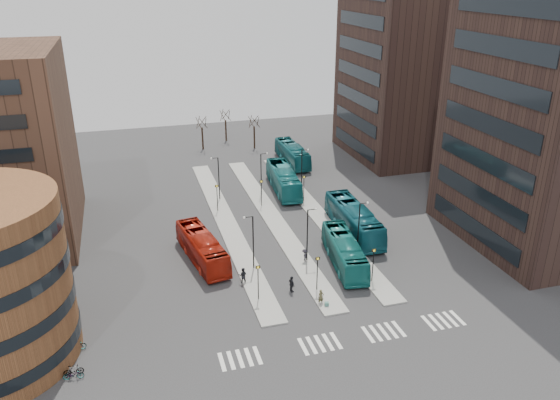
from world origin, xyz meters
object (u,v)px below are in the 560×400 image
object	(u,v)px
commuter_a	(243,275)
teal_bus_c	(354,220)
teal_bus_b	(283,180)
commuter_c	(305,256)
bicycle_mid	(73,370)
red_bus	(202,248)
suitcase	(327,305)
teal_bus_a	(344,251)
traveller	(321,297)
teal_bus_d	(292,154)
bicycle_near	(73,374)
bicycle_far	(76,347)
commuter_b	(292,284)

from	to	relation	value
commuter_a	teal_bus_c	bearing A→B (deg)	-133.58
teal_bus_b	commuter_c	distance (m)	21.32
bicycle_mid	red_bus	bearing A→B (deg)	-40.59
suitcase	teal_bus_b	xyz separation A→B (m)	(4.57, 29.74, 1.47)
teal_bus_a	teal_bus_b	distance (m)	22.55
suitcase	traveller	xyz separation A→B (m)	(-0.37, 0.62, 0.53)
teal_bus_c	traveller	world-z (taller)	teal_bus_c
teal_bus_d	bicycle_near	distance (m)	55.20
teal_bus_c	teal_bus_d	xyz separation A→B (m)	(0.77, 27.16, -0.17)
suitcase	bicycle_mid	xyz separation A→B (m)	(-22.53, -3.30, 0.21)
teal_bus_b	bicycle_far	size ratio (longest dim) A/B	7.11
bicycle_far	commuter_b	bearing A→B (deg)	-93.88
teal_bus_a	commuter_a	distance (m)	11.40
commuter_c	bicycle_mid	distance (m)	26.22
bicycle_mid	teal_bus_c	bearing A→B (deg)	-62.73
teal_bus_d	teal_bus_b	bearing A→B (deg)	-113.90
traveller	commuter_a	size ratio (longest dim) A/B	0.91
red_bus	commuter_b	xyz separation A→B (m)	(7.50, -8.88, -0.70)
commuter_a	commuter_b	distance (m)	5.22
red_bus	bicycle_near	bearing A→B (deg)	-137.91
teal_bus_c	commuter_c	bearing A→B (deg)	-145.25
commuter_c	bicycle_near	xyz separation A→B (m)	(-23.27, -12.54, -0.37)
teal_bus_a	red_bus	bearing A→B (deg)	168.62
suitcase	bicycle_far	xyz separation A→B (m)	(-22.53, -0.25, 0.21)
teal_bus_d	commuter_a	bearing A→B (deg)	-115.55
teal_bus_c	commuter_a	world-z (taller)	teal_bus_c
commuter_c	teal_bus_b	bearing A→B (deg)	-173.73
teal_bus_a	commuter_c	size ratio (longest dim) A/B	7.03
commuter_c	bicycle_near	bearing A→B (deg)	-45.05
traveller	teal_bus_a	bearing A→B (deg)	53.46
red_bus	teal_bus_d	distance (m)	34.76
teal_bus_b	traveller	xyz separation A→B (m)	(-4.94, -29.12, -0.94)
red_bus	bicycle_near	xyz separation A→B (m)	(-12.62, -16.10, -1.16)
teal_bus_a	teal_bus_d	xyz separation A→B (m)	(4.80, 33.98, 0.07)
suitcase	teal_bus_d	xyz separation A→B (m)	(9.50, 41.17, 1.37)
teal_bus_a	commuter_b	size ratio (longest dim) A/B	6.38
traveller	commuter_c	distance (m)	8.24
bicycle_far	teal_bus_c	bearing A→B (deg)	-79.83
commuter_c	bicycle_mid	bearing A→B (deg)	-45.94
commuter_a	red_bus	bearing A→B (deg)	-40.39
teal_bus_d	bicycle_far	size ratio (longest dim) A/B	6.71
teal_bus_b	bicycle_mid	xyz separation A→B (m)	(-27.10, -33.03, -1.25)
traveller	bicycle_far	xyz separation A→B (m)	(-22.16, -0.87, -0.32)
commuter_a	commuter_b	world-z (taller)	commuter_b
suitcase	traveller	bearing A→B (deg)	135.83
suitcase	commuter_a	distance (m)	9.32
suitcase	red_bus	distance (m)	15.88
teal_bus_a	traveller	bearing A→B (deg)	-119.66
commuter_a	bicycle_far	distance (m)	17.26
bicycle_near	suitcase	bearing A→B (deg)	-75.09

